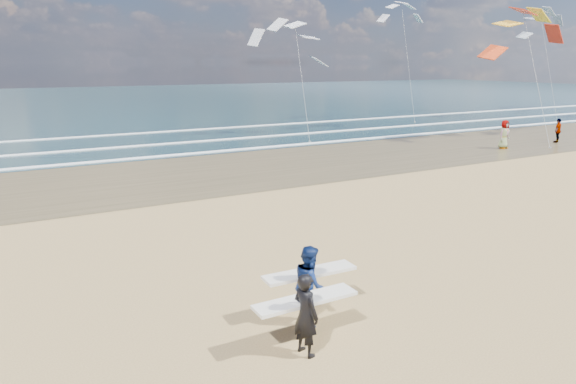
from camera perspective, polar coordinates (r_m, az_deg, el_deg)
wet_sand_strip at (r=35.64m, az=13.89°, el=4.79°), size 220.00×12.00×0.01m
ocean at (r=83.56m, az=-12.17°, el=10.07°), size 220.00×100.00×0.02m
foam_breakers at (r=43.53m, az=4.89°, el=6.85°), size 220.00×11.70×0.05m
surfer_near at (r=10.25m, az=1.98°, el=-13.20°), size 2.20×0.96×1.69m
surfer_far at (r=11.43m, az=2.46°, el=-10.09°), size 2.22×1.17×1.75m
beachgoer_0 at (r=37.13m, az=22.89°, el=5.92°), size 1.00×0.73×1.89m
beachgoer_1 at (r=41.56m, az=27.80°, el=6.06°), size 1.09×0.75×1.73m
kite_0 at (r=40.51m, az=25.34°, el=14.23°), size 7.74×4.95×10.56m
kite_1 at (r=39.37m, az=1.30°, el=14.35°), size 6.78×4.85×9.65m
kite_2 at (r=58.19m, az=26.77°, el=13.78°), size 6.14×4.78×11.81m
kite_5 at (r=52.79m, az=13.07°, el=14.92°), size 5.25×4.68×12.31m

